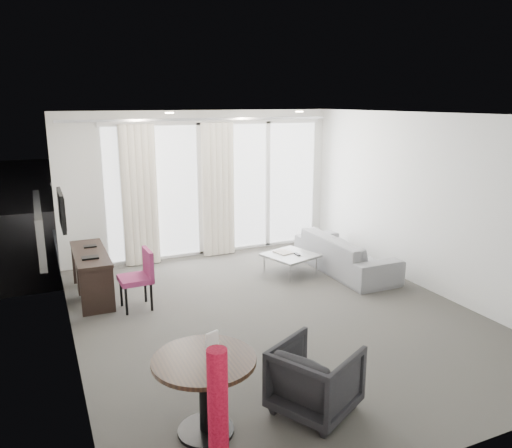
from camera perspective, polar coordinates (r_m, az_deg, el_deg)
name	(u,v)px	position (r m, az deg, el deg)	size (l,w,h in m)	color
floor	(274,314)	(6.74, 2.11, -10.25)	(5.00, 6.00, 0.00)	#43413C
ceiling	(276,114)	(6.15, 2.33, 12.43)	(5.00, 6.00, 0.00)	white
wall_left	(66,241)	(5.71, -20.93, -1.84)	(0.00, 6.00, 2.60)	silver
wall_right	(428,203)	(7.74, 19.08, 2.28)	(0.00, 6.00, 2.60)	silver
wall_front	(456,305)	(3.99, 21.87, -8.61)	(5.00, 0.00, 2.60)	silver
window_panel	(218,188)	(9.16, -4.39, 4.07)	(4.00, 0.02, 2.38)	white
window_frame	(218,189)	(9.14, -4.36, 4.06)	(4.10, 0.06, 2.44)	white
curtain_left	(140,196)	(8.62, -13.13, 3.14)	(0.60, 0.20, 2.38)	#F0E4CD
curtain_right	(218,190)	(8.99, -4.33, 3.89)	(0.60, 0.20, 2.38)	#F0E4CD
curtain_track	(203,119)	(8.77, -6.05, 11.83)	(4.80, 0.04, 0.04)	#B2B2B7
downlight_a	(169,113)	(7.35, -9.87, 12.40)	(0.12, 0.12, 0.02)	#FFE0B2
downlight_b	(299,112)	(8.13, 4.98, 12.68)	(0.12, 0.12, 0.02)	#FFE0B2
desk	(92,275)	(7.56, -18.25, -5.52)	(0.45, 1.43, 0.67)	black
tv	(61,210)	(7.11, -21.36, 1.52)	(0.05, 0.80, 0.50)	black
desk_chair	(135,280)	(6.96, -13.63, -6.22)	(0.45, 0.42, 0.82)	#8C2956
round_table	(205,396)	(4.45, -5.85, -18.94)	(0.87, 0.87, 0.70)	black
menu_card	(212,354)	(4.28, -5.00, -14.59)	(0.12, 0.02, 0.22)	white
red_lamp	(218,425)	(3.73, -4.33, -21.95)	(0.23, 0.23, 1.15)	maroon
tub_armchair	(315,379)	(4.74, 6.78, -17.15)	(0.68, 0.70, 0.64)	black
coffee_table	(290,264)	(8.20, 3.93, -4.57)	(0.73, 0.73, 0.33)	gray
remote	(297,253)	(8.11, 4.73, -3.34)	(0.06, 0.18, 0.02)	black
magazine	(283,251)	(8.21, 3.11, -3.10)	(0.21, 0.27, 0.02)	gray
sofa	(345,253)	(8.41, 10.14, -3.31)	(2.06, 0.80, 0.60)	gray
terrace_slab	(195,235)	(10.83, -6.98, -1.27)	(5.60, 3.00, 0.12)	#4D4D50
rattan_chair_a	(238,210)	(11.02, -2.05, 1.66)	(0.58, 0.58, 0.84)	brown
rattan_chair_b	(259,205)	(11.44, 0.39, 2.23)	(0.60, 0.60, 0.88)	brown
rattan_table	(229,219)	(10.81, -3.09, 0.62)	(0.55, 0.55, 0.55)	brown
balustrade	(176,198)	(12.07, -9.11, 2.96)	(5.50, 0.06, 1.05)	#B2B2B7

